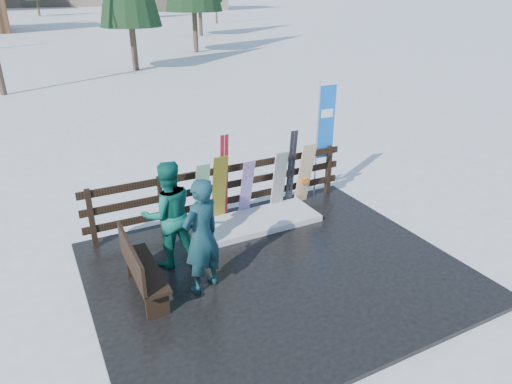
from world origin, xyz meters
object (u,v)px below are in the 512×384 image
snowboard_5 (305,174)px  rental_flag (324,127)px  snowboard_0 (170,198)px  snowboard_3 (246,189)px  bench (140,267)px  snowboard_1 (202,195)px  person_back (169,214)px  snowboard_4 (279,181)px  snowboard_2 (219,190)px  person_front (202,236)px

snowboard_5 → rental_flag: rental_flag is taller
rental_flag → snowboard_0: bearing=-175.7°
snowboard_3 → snowboard_0: bearing=-180.0°
bench → snowboard_3: size_ratio=1.13×
snowboard_1 → person_back: (-0.94, -0.95, 0.24)m
snowboard_5 → person_back: (-3.32, -0.95, 0.22)m
snowboard_4 → snowboard_2: bearing=180.0°
snowboard_4 → snowboard_5: size_ratio=0.92×
rental_flag → snowboard_1: bearing=-174.8°
person_back → snowboard_5: bearing=-162.9°
snowboard_1 → bench: bearing=-135.1°
snowboard_3 → snowboard_4: size_ratio=0.98×
snowboard_0 → person_back: size_ratio=0.83×
snowboard_5 → snowboard_3: bearing=180.0°
bench → snowboard_1: size_ratio=1.05×
bench → snowboard_0: 1.95m
snowboard_3 → snowboard_5: bearing=-0.0°
person_front → person_back: bearing=-97.4°
bench → person_back: bearing=44.7°
snowboard_1 → snowboard_5: (2.37, -0.00, 0.02)m
rental_flag → snowboard_2: bearing=-174.1°
bench → snowboard_0: size_ratio=0.97×
bench → snowboard_2: bearing=39.2°
snowboard_0 → snowboard_5: (3.01, -0.00, -0.05)m
snowboard_2 → person_front: bearing=-119.9°
snowboard_0 → snowboard_4: size_ratio=1.15×
snowboard_3 → person_front: person_front is taller
snowboard_2 → rental_flag: 2.78m
bench → person_front: size_ratio=0.80×
snowboard_4 → person_front: person_front is taller
bench → rental_flag: (4.64, 1.91, 1.09)m
snowboard_0 → person_front: person_front is taller
bench → snowboard_5: snowboard_5 is taller
rental_flag → snowboard_4: bearing=-168.0°
snowboard_1 → rental_flag: rental_flag is taller
bench → snowboard_0: (1.01, 1.64, 0.25)m
person_back → snowboard_1: bearing=-133.8°
snowboard_0 → snowboard_5: size_ratio=1.06×
rental_flag → person_back: rental_flag is taller
snowboard_0 → snowboard_3: 1.60m
snowboard_5 → snowboard_0: bearing=180.0°
snowboard_3 → person_back: (-1.91, -0.95, 0.29)m
bench → person_back: person_back is taller
bench → snowboard_0: bearing=58.4°
snowboard_3 → snowboard_4: 0.76m
bench → rental_flag: 5.14m
snowboard_1 → snowboard_2: size_ratio=0.95×
snowboard_5 → person_front: (-3.09, -1.89, 0.22)m
snowboard_3 → person_back: 2.15m
snowboard_3 → person_front: bearing=-131.7°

